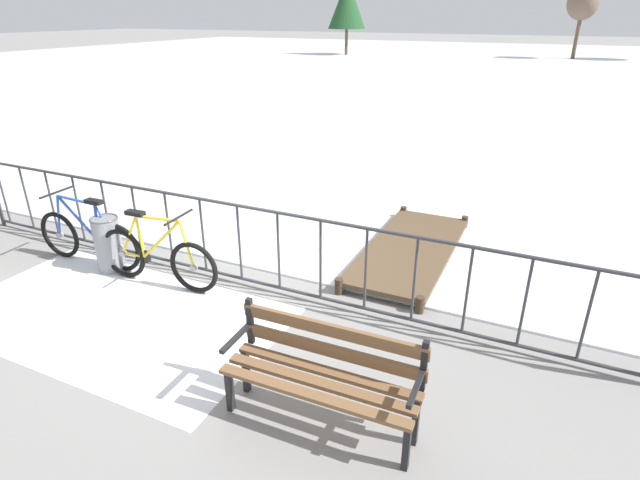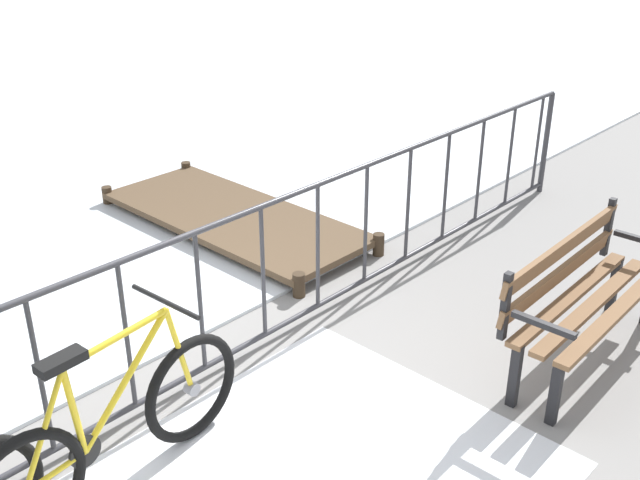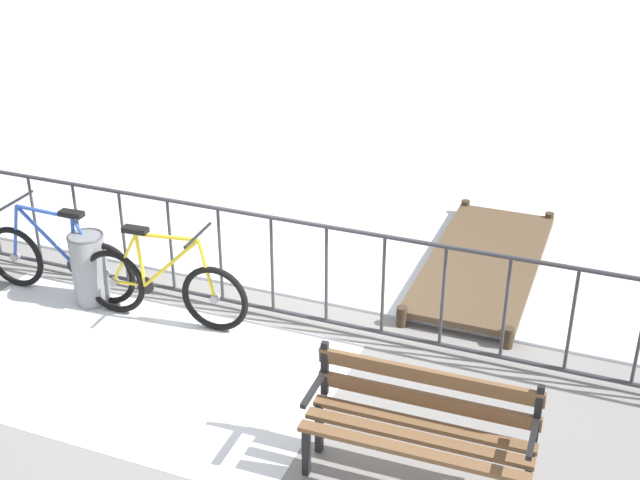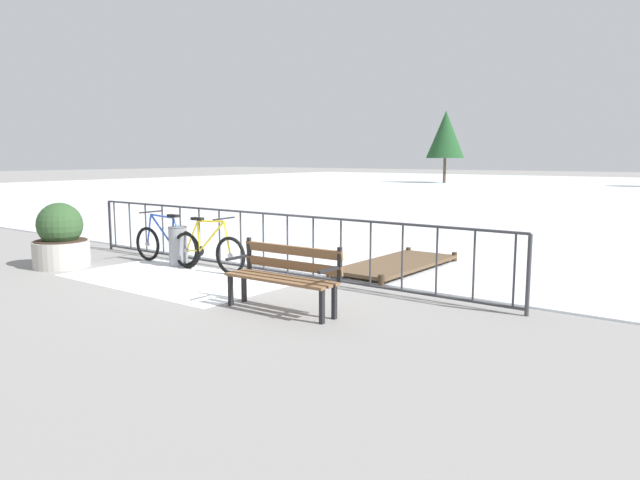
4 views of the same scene
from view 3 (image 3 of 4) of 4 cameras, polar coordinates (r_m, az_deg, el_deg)
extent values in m
plane|color=gray|center=(7.99, -3.21, -5.30)|extent=(160.00, 160.00, 0.00)
cube|color=white|center=(7.52, -13.39, -8.26)|extent=(3.75, 2.11, 0.01)
cylinder|color=#38383D|center=(7.50, -3.41, 1.57)|extent=(9.00, 0.04, 0.04)
cylinder|color=#38383D|center=(7.95, -3.22, -4.81)|extent=(9.00, 0.04, 0.04)
cylinder|color=#38383D|center=(9.08, -19.00, 1.30)|extent=(0.03, 0.03, 0.97)
cylinder|color=#38383D|center=(8.76, -16.27, 0.78)|extent=(0.03, 0.03, 0.97)
cylinder|color=#38383D|center=(8.46, -13.34, 0.21)|extent=(0.03, 0.03, 0.97)
cylinder|color=#38383D|center=(8.18, -10.21, -0.39)|extent=(0.03, 0.03, 0.97)
cylinder|color=#38383D|center=(7.93, -6.86, -1.03)|extent=(0.03, 0.03, 0.97)
cylinder|color=#38383D|center=(7.71, -3.31, -1.71)|extent=(0.03, 0.03, 0.97)
cylinder|color=#38383D|center=(7.52, 0.43, -2.42)|extent=(0.03, 0.03, 0.97)
cylinder|color=#38383D|center=(7.37, 4.36, -3.15)|extent=(0.03, 0.03, 0.97)
cylinder|color=#38383D|center=(7.26, 8.43, -3.89)|extent=(0.03, 0.03, 0.97)
cylinder|color=#38383D|center=(7.18, 12.62, -4.63)|extent=(0.03, 0.03, 0.97)
cylinder|color=#38383D|center=(7.14, 16.89, -5.36)|extent=(0.03, 0.03, 0.97)
torus|color=black|center=(8.14, -13.98, -2.80)|extent=(0.66, 0.10, 0.66)
cylinder|color=gray|center=(8.14, -13.98, -2.80)|extent=(0.08, 0.06, 0.08)
torus|color=black|center=(7.68, -7.24, -4.03)|extent=(0.66, 0.10, 0.66)
cylinder|color=gray|center=(7.68, -7.24, -4.03)|extent=(0.08, 0.06, 0.08)
cylinder|color=yellow|center=(7.86, -12.23, -1.34)|extent=(0.08, 0.04, 0.53)
cylinder|color=yellow|center=(7.71, -10.20, -1.59)|extent=(0.61, 0.07, 0.59)
cylinder|color=yellow|center=(7.60, -10.50, 0.21)|extent=(0.63, 0.08, 0.07)
cylinder|color=yellow|center=(8.05, -12.96, -2.93)|extent=(0.34, 0.05, 0.05)
cylinder|color=yellow|center=(7.94, -13.28, -1.23)|extent=(0.32, 0.05, 0.56)
cylinder|color=yellow|center=(7.56, -7.80, -2.05)|extent=(0.16, 0.04, 0.59)
cube|color=black|center=(7.73, -12.58, 0.69)|extent=(0.25, 0.11, 0.05)
cylinder|color=black|center=(7.44, -8.39, 0.33)|extent=(0.06, 0.52, 0.03)
cylinder|color=black|center=(7.97, -11.93, -3.06)|extent=(0.18, 0.03, 0.18)
torus|color=black|center=(8.31, -14.54, -2.23)|extent=(0.66, 0.09, 0.66)
cylinder|color=gray|center=(8.31, -14.54, -2.23)|extent=(0.08, 0.06, 0.08)
torus|color=black|center=(8.90, -20.22, -1.09)|extent=(0.66, 0.09, 0.66)
cylinder|color=gray|center=(8.90, -20.22, -1.09)|extent=(0.08, 0.06, 0.08)
cylinder|color=#2D51B2|center=(8.36, -16.57, -0.14)|extent=(0.08, 0.04, 0.53)
cylinder|color=#2D51B2|center=(8.53, -18.31, 0.26)|extent=(0.61, 0.06, 0.59)
cylinder|color=#2D51B2|center=(8.41, -18.45, 1.86)|extent=(0.63, 0.06, 0.07)
cylinder|color=#2D51B2|center=(8.40, -15.51, -1.98)|extent=(0.34, 0.04, 0.05)
cylinder|color=#2D51B2|center=(8.27, -15.60, -0.38)|extent=(0.32, 0.04, 0.56)
cylinder|color=#2D51B2|center=(8.74, -20.18, 0.53)|extent=(0.16, 0.04, 0.59)
cube|color=black|center=(8.22, -16.71, 1.74)|extent=(0.24, 0.11, 0.05)
cylinder|color=black|center=(8.57, -20.20, 2.52)|extent=(0.05, 0.52, 0.03)
cylinder|color=black|center=(8.48, -16.46, -1.73)|extent=(0.18, 0.03, 0.18)
cube|color=brown|center=(6.00, 7.01, -12.43)|extent=(1.60, 0.14, 0.04)
cube|color=brown|center=(5.88, 6.64, -13.32)|extent=(1.60, 0.14, 0.04)
cube|color=brown|center=(5.76, 6.25, -14.25)|extent=(1.60, 0.14, 0.04)
cube|color=brown|center=(5.99, 7.31, -10.84)|extent=(1.60, 0.09, 0.12)
cube|color=brown|center=(5.87, 7.42, -9.28)|extent=(1.60, 0.09, 0.12)
cube|color=black|center=(6.05, 14.10, -15.46)|extent=(0.05, 0.06, 0.44)
cube|color=black|center=(5.87, 14.73, -11.46)|extent=(0.05, 0.05, 0.45)
cube|color=black|center=(5.68, 14.39, -13.13)|extent=(0.05, 0.40, 0.04)
cube|color=black|center=(6.09, -0.94, -14.18)|extent=(0.05, 0.06, 0.44)
cube|color=black|center=(6.28, -0.06, -12.72)|extent=(0.05, 0.06, 0.44)
cube|color=black|center=(6.10, 0.33, -8.81)|extent=(0.05, 0.05, 0.45)
cube|color=black|center=(5.93, -0.51, -10.30)|extent=(0.05, 0.40, 0.04)
cylinder|color=gray|center=(8.36, -15.55, -1.95)|extent=(0.34, 0.34, 0.72)
torus|color=#494A4E|center=(8.20, -15.84, 0.27)|extent=(0.35, 0.35, 0.02)
cube|color=brown|center=(8.88, 11.17, -1.48)|extent=(1.10, 2.69, 0.06)
cylinder|color=#3C2E20|center=(7.83, 5.64, -5.25)|extent=(0.10, 0.10, 0.20)
cylinder|color=#3C2E20|center=(7.67, 12.78, -6.56)|extent=(0.10, 0.10, 0.20)
cylinder|color=#3C2E20|center=(10.17, 9.94, 2.16)|extent=(0.10, 0.10, 0.20)
cylinder|color=#3C2E20|center=(10.04, 15.45, 1.27)|extent=(0.10, 0.10, 0.20)
camera|label=1|loc=(1.93, 27.26, -10.21)|focal=28.30mm
camera|label=2|loc=(6.21, -40.23, 8.80)|focal=42.17mm
camera|label=4|loc=(4.56, 112.62, -41.81)|focal=32.95mm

